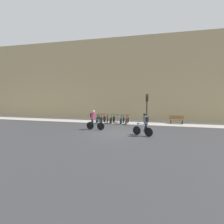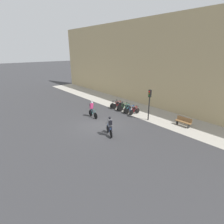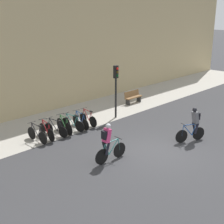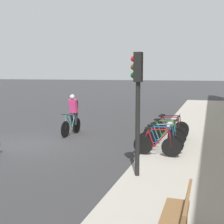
{
  "view_description": "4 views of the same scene",
  "coord_description": "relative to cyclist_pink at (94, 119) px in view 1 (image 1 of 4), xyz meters",
  "views": [
    {
      "loc": [
        3.11,
        -14.09,
        3.17
      ],
      "look_at": [
        -1.04,
        2.52,
        1.51
      ],
      "focal_mm": 28.0,
      "sensor_mm": 36.0,
      "label": 1
    },
    {
      "loc": [
        12.74,
        -9.21,
        7.05
      ],
      "look_at": [
        0.68,
        1.15,
        1.36
      ],
      "focal_mm": 28.0,
      "sensor_mm": 36.0,
      "label": 2
    },
    {
      "loc": [
        -11.08,
        -8.0,
        6.32
      ],
      "look_at": [
        -0.02,
        2.99,
        1.3
      ],
      "focal_mm": 50.0,
      "sensor_mm": 36.0,
      "label": 3
    },
    {
      "loc": [
        10.12,
        6.67,
        2.75
      ],
      "look_at": [
        -0.86,
        3.2,
        1.28
      ],
      "focal_mm": 50.0,
      "sensor_mm": 36.0,
      "label": 4
    }
  ],
  "objects": [
    {
      "name": "cyclist_grey",
      "position": [
        4.7,
        -1.4,
        0.0
      ],
      "size": [
        1.6,
        0.74,
        1.79
      ],
      "color": "black",
      "rests_on": "ground"
    },
    {
      "name": "bench",
      "position": [
        7.79,
        5.35,
        -0.48
      ],
      "size": [
        1.51,
        0.44,
        0.89
      ],
      "color": "brown",
      "rests_on": "ground"
    },
    {
      "name": "ground",
      "position": [
        2.38,
        -0.89,
        -0.95
      ],
      "size": [
        200.0,
        200.0,
        0.0
      ],
      "primitive_type": "plane",
      "color": "#333335"
    },
    {
      "name": "cyclist_pink",
      "position": [
        0.0,
        0.0,
        0.0
      ],
      "size": [
        1.75,
        0.46,
        1.79
      ],
      "color": "black",
      "rests_on": "ground"
    },
    {
      "name": "parked_bike_5",
      "position": [
        1.89,
        4.15,
        -0.56
      ],
      "size": [
        0.46,
        1.68,
        0.95
      ],
      "color": "black",
      "rests_on": "ground"
    },
    {
      "name": "kerb_strip",
      "position": [
        2.38,
        5.86,
        -0.94
      ],
      "size": [
        44.0,
        4.5,
        0.01
      ],
      "primitive_type": "cube",
      "color": "#A39E93",
      "rests_on": "ground"
    },
    {
      "name": "parked_bike_2",
      "position": [
        0.18,
        4.15,
        -0.56
      ],
      "size": [
        0.48,
        1.63,
        0.94
      ],
      "color": "black",
      "rests_on": "ground"
    },
    {
      "name": "parked_bike_1",
      "position": [
        -0.39,
        4.15,
        -0.54
      ],
      "size": [
        0.46,
        1.68,
        0.98
      ],
      "color": "black",
      "rests_on": "ground"
    },
    {
      "name": "parked_bike_0",
      "position": [
        -0.96,
        4.15,
        -0.55
      ],
      "size": [
        0.46,
        1.63,
        0.96
      ],
      "color": "black",
      "rests_on": "ground"
    },
    {
      "name": "parked_bike_4",
      "position": [
        1.32,
        4.15,
        -0.56
      ],
      "size": [
        0.5,
        1.61,
        0.95
      ],
      "color": "black",
      "rests_on": "ground"
    },
    {
      "name": "parked_bike_3",
      "position": [
        0.75,
        4.15,
        -0.53
      ],
      "size": [
        0.46,
        1.68,
        0.99
      ],
      "color": "black",
      "rests_on": "ground"
    },
    {
      "name": "traffic_light_pole",
      "position": [
        4.59,
        3.97,
        1.33
      ],
      "size": [
        0.26,
        0.3,
        3.27
      ],
      "color": "black",
      "rests_on": "ground"
    },
    {
      "name": "building_facade",
      "position": [
        2.38,
        8.41,
        4.43
      ],
      "size": [
        44.0,
        0.6,
        10.74
      ],
      "primitive_type": "cube",
      "color": "tan",
      "rests_on": "ground"
    },
    {
      "name": "parked_bike_6",
      "position": [
        2.46,
        4.15,
        -0.55
      ],
      "size": [
        0.46,
        1.6,
        0.96
      ],
      "color": "black",
      "rests_on": "ground"
    }
  ]
}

